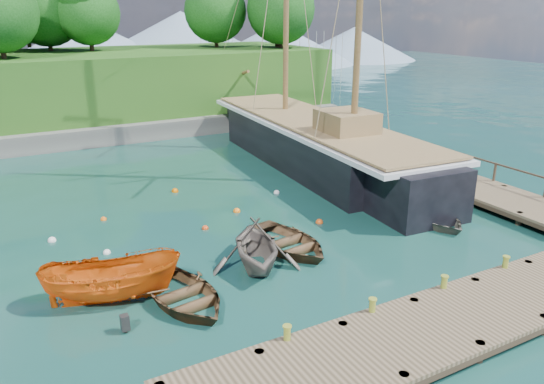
{
  "coord_description": "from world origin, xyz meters",
  "views": [
    {
      "loc": [
        -10.45,
        -15.94,
        9.32
      ],
      "look_at": [
        -0.25,
        2.58,
        2.0
      ],
      "focal_mm": 35.0,
      "sensor_mm": 36.0,
      "label": 1
    }
  ],
  "objects_px": {
    "rowboat_0": "(184,303)",
    "cabin_boat_white": "(411,205)",
    "rowboat_1": "(256,267)",
    "motorboat_orange": "(114,302)",
    "rowboat_2": "(288,249)",
    "schooner": "(315,146)",
    "rowboat_3": "(433,223)"
  },
  "relations": [
    {
      "from": "rowboat_0",
      "to": "cabin_boat_white",
      "type": "height_order",
      "value": "cabin_boat_white"
    },
    {
      "from": "rowboat_1",
      "to": "motorboat_orange",
      "type": "relative_size",
      "value": 0.85
    },
    {
      "from": "rowboat_2",
      "to": "schooner",
      "type": "relative_size",
      "value": 0.15
    },
    {
      "from": "rowboat_2",
      "to": "cabin_boat_white",
      "type": "distance_m",
      "value": 8.18
    },
    {
      "from": "rowboat_0",
      "to": "rowboat_1",
      "type": "height_order",
      "value": "rowboat_1"
    },
    {
      "from": "rowboat_3",
      "to": "schooner",
      "type": "height_order",
      "value": "schooner"
    },
    {
      "from": "rowboat_0",
      "to": "schooner",
      "type": "height_order",
      "value": "schooner"
    },
    {
      "from": "cabin_boat_white",
      "to": "schooner",
      "type": "xyz_separation_m",
      "value": [
        -0.22,
        8.53,
        1.21
      ]
    },
    {
      "from": "rowboat_1",
      "to": "motorboat_orange",
      "type": "bearing_deg",
      "value": -161.5
    },
    {
      "from": "motorboat_orange",
      "to": "schooner",
      "type": "height_order",
      "value": "schooner"
    },
    {
      "from": "rowboat_0",
      "to": "rowboat_1",
      "type": "relative_size",
      "value": 1.09
    },
    {
      "from": "rowboat_2",
      "to": "schooner",
      "type": "height_order",
      "value": "schooner"
    },
    {
      "from": "rowboat_0",
      "to": "rowboat_1",
      "type": "bearing_deg",
      "value": 10.99
    },
    {
      "from": "motorboat_orange",
      "to": "cabin_boat_white",
      "type": "relative_size",
      "value": 0.96
    },
    {
      "from": "rowboat_1",
      "to": "schooner",
      "type": "relative_size",
      "value": 0.13
    },
    {
      "from": "motorboat_orange",
      "to": "rowboat_1",
      "type": "bearing_deg",
      "value": -72.65
    },
    {
      "from": "rowboat_1",
      "to": "schooner",
      "type": "bearing_deg",
      "value": 66.89
    },
    {
      "from": "rowboat_3",
      "to": "rowboat_1",
      "type": "bearing_deg",
      "value": -172.77
    },
    {
      "from": "rowboat_1",
      "to": "schooner",
      "type": "distance_m",
      "value": 14.51
    },
    {
      "from": "rowboat_1",
      "to": "schooner",
      "type": "height_order",
      "value": "schooner"
    },
    {
      "from": "rowboat_3",
      "to": "schooner",
      "type": "distance_m",
      "value": 10.81
    },
    {
      "from": "rowboat_3",
      "to": "motorboat_orange",
      "type": "height_order",
      "value": "motorboat_orange"
    },
    {
      "from": "rowboat_3",
      "to": "motorboat_orange",
      "type": "distance_m",
      "value": 14.52
    },
    {
      "from": "cabin_boat_white",
      "to": "motorboat_orange",
      "type": "bearing_deg",
      "value": 171.91
    },
    {
      "from": "rowboat_2",
      "to": "rowboat_1",
      "type": "bearing_deg",
      "value": -165.56
    },
    {
      "from": "schooner",
      "to": "rowboat_3",
      "type": "bearing_deg",
      "value": -88.61
    },
    {
      "from": "motorboat_orange",
      "to": "cabin_boat_white",
      "type": "distance_m",
      "value": 15.42
    },
    {
      "from": "motorboat_orange",
      "to": "cabin_boat_white",
      "type": "bearing_deg",
      "value": -64.14
    },
    {
      "from": "rowboat_2",
      "to": "rowboat_3",
      "type": "height_order",
      "value": "rowboat_2"
    },
    {
      "from": "rowboat_3",
      "to": "cabin_boat_white",
      "type": "xyz_separation_m",
      "value": [
        0.75,
        2.2,
        0.0
      ]
    },
    {
      "from": "rowboat_0",
      "to": "motorboat_orange",
      "type": "relative_size",
      "value": 0.93
    },
    {
      "from": "motorboat_orange",
      "to": "rowboat_3",
      "type": "bearing_deg",
      "value": -72.36
    }
  ]
}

